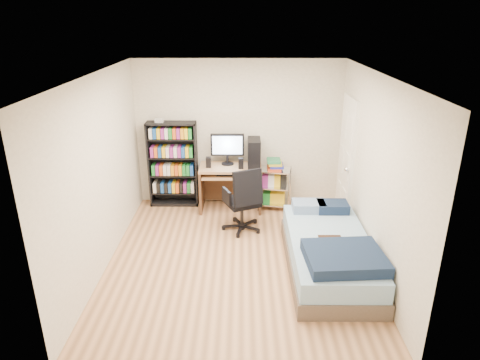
{
  "coord_description": "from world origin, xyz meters",
  "views": [
    {
      "loc": [
        0.07,
        -5.12,
        3.17
      ],
      "look_at": [
        0.04,
        0.4,
        1.02
      ],
      "focal_mm": 32.0,
      "sensor_mm": 36.0,
      "label": 1
    }
  ],
  "objects_px": {
    "media_shelf": "(173,163)",
    "office_chair": "(243,211)",
    "bed": "(329,252)",
    "computer_desk": "(237,169)"
  },
  "relations": [
    {
      "from": "media_shelf",
      "to": "bed",
      "type": "height_order",
      "value": "media_shelf"
    },
    {
      "from": "computer_desk",
      "to": "bed",
      "type": "distance_m",
      "value": 2.36
    },
    {
      "from": "office_chair",
      "to": "computer_desk",
      "type": "bearing_deg",
      "value": 73.13
    },
    {
      "from": "office_chair",
      "to": "bed",
      "type": "relative_size",
      "value": 0.5
    },
    {
      "from": "media_shelf",
      "to": "bed",
      "type": "relative_size",
      "value": 0.73
    },
    {
      "from": "media_shelf",
      "to": "office_chair",
      "type": "relative_size",
      "value": 1.48
    },
    {
      "from": "computer_desk",
      "to": "media_shelf",
      "type": "bearing_deg",
      "value": 172.61
    },
    {
      "from": "media_shelf",
      "to": "office_chair",
      "type": "distance_m",
      "value": 1.62
    },
    {
      "from": "media_shelf",
      "to": "bed",
      "type": "distance_m",
      "value": 3.18
    },
    {
      "from": "computer_desk",
      "to": "office_chair",
      "type": "xyz_separation_m",
      "value": [
        0.11,
        -0.85,
        -0.37
      ]
    }
  ]
}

